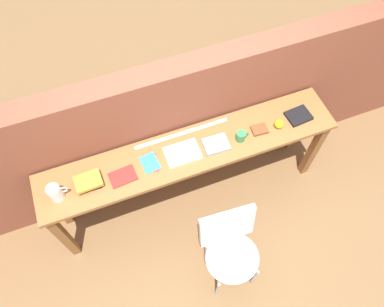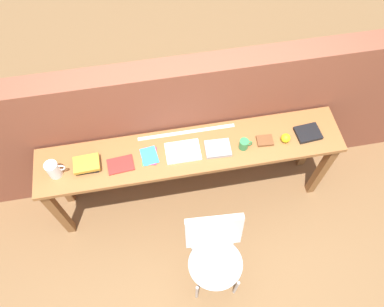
{
  "view_description": "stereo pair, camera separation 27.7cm",
  "coord_description": "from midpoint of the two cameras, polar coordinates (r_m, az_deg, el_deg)",
  "views": [
    {
      "loc": [
        -0.53,
        -1.14,
        3.48
      ],
      "look_at": [
        0.0,
        0.25,
        0.9
      ],
      "focal_mm": 35.0,
      "sensor_mm": 36.0,
      "label": 1
    },
    {
      "loc": [
        -0.26,
        -1.21,
        3.48
      ],
      "look_at": [
        0.0,
        0.25,
        0.9
      ],
      "focal_mm": 35.0,
      "sensor_mm": 36.0,
      "label": 2
    }
  ],
  "objects": [
    {
      "name": "book_grey_hardcover",
      "position": [
        3.02,
        6.58,
        0.56
      ],
      "size": [
        0.21,
        0.17,
        0.03
      ],
      "primitive_type": "cube",
      "rotation": [
        0.0,
        0.0,
        -0.05
      ],
      "color": "#9E9EA3",
      "rests_on": "sideboard"
    },
    {
      "name": "book_open_centre",
      "position": [
        2.99,
        1.25,
        0.09
      ],
      "size": [
        0.28,
        0.2,
        0.02
      ],
      "primitive_type": "cube",
      "rotation": [
        0.0,
        0.0,
        -0.01
      ],
      "color": "white",
      "rests_on": "sideboard"
    },
    {
      "name": "ruler_metal_back_edge",
      "position": [
        3.1,
        1.72,
        3.07
      ],
      "size": [
        0.81,
        0.03,
        0.0
      ],
      "primitive_type": "cube",
      "color": "silver",
      "rests_on": "sideboard"
    },
    {
      "name": "leather_journal_brown",
      "position": [
        3.13,
        13.54,
        1.72
      ],
      "size": [
        0.14,
        0.11,
        0.02
      ],
      "primitive_type": "cube",
      "rotation": [
        0.0,
        0.0,
        -0.07
      ],
      "color": "brown",
      "rests_on": "sideboard"
    },
    {
      "name": "book_stack_leftmost",
      "position": [
        2.98,
        -13.22,
        -1.86
      ],
      "size": [
        0.2,
        0.15,
        0.07
      ],
      "color": "black",
      "rests_on": "sideboard"
    },
    {
      "name": "brick_wall_back",
      "position": [
        3.3,
        1.22,
        4.24
      ],
      "size": [
        6.0,
        0.2,
        1.49
      ],
      "primitive_type": "cube",
      "color": "brown",
      "rests_on": "ground"
    },
    {
      "name": "book_repair_rightmost",
      "position": [
        3.26,
        19.61,
        2.76
      ],
      "size": [
        0.21,
        0.18,
        0.03
      ],
      "primitive_type": "cube",
      "rotation": [
        0.0,
        0.0,
        0.08
      ],
      "color": "black",
      "rests_on": "sideboard"
    },
    {
      "name": "mug",
      "position": [
        3.03,
        10.55,
        1.21
      ],
      "size": [
        0.11,
        0.08,
        0.09
      ],
      "color": "#338C4C",
      "rests_on": "sideboard"
    },
    {
      "name": "pitcher_white",
      "position": [
        2.98,
        -17.89,
        -2.56
      ],
      "size": [
        0.14,
        0.1,
        0.18
      ],
      "color": "white",
      "rests_on": "sideboard"
    },
    {
      "name": "sideboard",
      "position": [
        3.13,
        2.37,
        -0.89
      ],
      "size": [
        2.5,
        0.44,
        0.88
      ],
      "color": "#996033",
      "rests_on": "ground"
    },
    {
      "name": "pamphlet_pile_colourful",
      "position": [
        2.98,
        -3.9,
        -0.64
      ],
      "size": [
        0.14,
        0.18,
        0.01
      ],
      "color": "green",
      "rests_on": "sideboard"
    },
    {
      "name": "ground_plane",
      "position": [
        3.69,
        2.87,
        -10.52
      ],
      "size": [
        40.0,
        40.0,
        0.0
      ],
      "primitive_type": "plane",
      "color": "brown"
    },
    {
      "name": "chair_white_moulded",
      "position": [
        3.07,
        6.17,
        -15.03
      ],
      "size": [
        0.47,
        0.48,
        0.89
      ],
      "color": "silver",
      "rests_on": "ground"
    },
    {
      "name": "magazine_cycling",
      "position": [
        2.97,
        -8.23,
        -1.93
      ],
      "size": [
        0.21,
        0.16,
        0.01
      ],
      "primitive_type": "cube",
      "rotation": [
        0.0,
        0.0,
        0.08
      ],
      "color": "red",
      "rests_on": "sideboard"
    },
    {
      "name": "sports_ball_small",
      "position": [
        3.15,
        16.56,
        2.06
      ],
      "size": [
        0.08,
        0.08,
        0.08
      ],
      "primitive_type": "sphere",
      "color": "yellow",
      "rests_on": "sideboard"
    }
  ]
}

